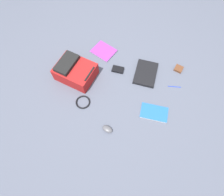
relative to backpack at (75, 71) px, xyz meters
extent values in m
plane|color=#4C5160|center=(0.13, 0.44, -0.09)|extent=(4.18, 4.18, 0.00)
cube|color=maroon|center=(0.00, 0.01, -0.01)|extent=(0.35, 0.43, 0.16)
cube|color=black|center=(-0.01, -0.08, 0.09)|extent=(0.29, 0.19, 0.04)
cylinder|color=black|center=(0.02, 0.19, 0.08)|extent=(0.19, 0.04, 0.02)
cube|color=black|center=(-0.29, 0.72, -0.08)|extent=(0.34, 0.26, 0.02)
cube|color=black|center=(-0.29, 0.72, -0.06)|extent=(0.34, 0.25, 0.01)
cube|color=silver|center=(-0.42, 0.16, -0.08)|extent=(0.27, 0.30, 0.01)
cube|color=purple|center=(-0.42, 0.16, -0.08)|extent=(0.28, 0.31, 0.00)
cube|color=silver|center=(0.14, 0.92, -0.08)|extent=(0.19, 0.28, 0.02)
cube|color=#1E5999|center=(0.14, 0.92, -0.07)|extent=(0.20, 0.29, 0.00)
ellipsoid|color=#4C4C51|center=(0.46, 0.54, -0.07)|extent=(0.09, 0.12, 0.04)
torus|color=black|center=(0.27, 0.20, -0.08)|extent=(0.15, 0.15, 0.02)
cube|color=black|center=(-0.23, 0.41, -0.07)|extent=(0.09, 0.14, 0.03)
cylinder|color=#1933B2|center=(-0.24, 1.06, -0.09)|extent=(0.04, 0.14, 0.01)
cube|color=#59331E|center=(-0.47, 1.05, -0.08)|extent=(0.10, 0.10, 0.03)
camera|label=1|loc=(0.91, 0.76, 1.68)|focal=29.86mm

